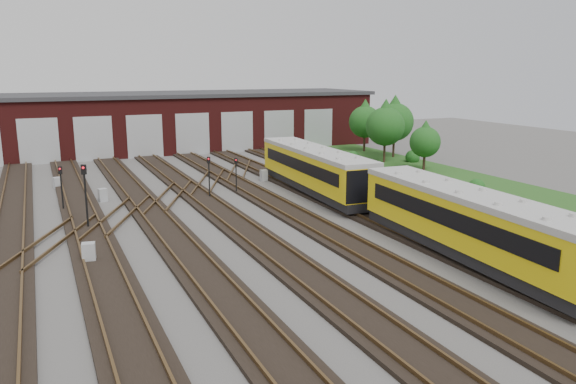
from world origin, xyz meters
name	(u,v)px	position (x,y,z in m)	size (l,w,h in m)	color
ground	(310,249)	(0.00, 0.00, 0.00)	(120.00, 120.00, 0.00)	#4A4744
track_network	(302,244)	(-0.17, 0.59, 0.11)	(30.40, 70.00, 0.33)	black
maintenance_shed	(153,121)	(-0.01, 39.97, 3.20)	(51.00, 12.50, 6.35)	#4A1312
grass_verge	(466,183)	(19.00, 10.00, 0.03)	(8.00, 55.00, 0.05)	#214D19
metro_train	(469,222)	(6.00, -4.70, 1.88)	(3.33, 46.76, 3.03)	black
signal_mast_0	(61,182)	(-11.01, 13.42, 1.88)	(0.26, 0.25, 2.92)	black
signal_mast_1	(85,189)	(-9.95, 8.33, 2.38)	(0.31, 0.30, 3.74)	black
signal_mast_2	(209,172)	(-1.40, 13.02, 1.90)	(0.26, 0.25, 2.98)	black
signal_mast_3	(236,171)	(0.86, 13.81, 1.69)	(0.24, 0.22, 2.63)	black
relay_cabinet_0	(89,253)	(-10.43, 2.25, 0.50)	(0.60, 0.50, 1.00)	#A4A7A9
relay_cabinet_1	(57,183)	(-11.05, 21.26, 0.43)	(0.51, 0.43, 0.86)	#A4A7A9
relay_cabinet_2	(103,195)	(-8.37, 15.18, 0.45)	(0.55, 0.45, 0.91)	#A4A7A9
relay_cabinet_3	(264,175)	(4.46, 17.40, 0.46)	(0.55, 0.46, 0.92)	#A4A7A9
relay_cabinet_4	(332,164)	(12.38, 20.29, 0.45)	(0.54, 0.45, 0.91)	#A4A7A9
tree_0	(385,122)	(18.69, 21.23, 3.98)	(3.74, 3.74, 6.20)	#352318
tree_1	(365,118)	(20.86, 28.40, 3.72)	(3.49, 3.49, 5.79)	#352318
tree_2	(395,117)	(21.36, 23.54, 4.14)	(3.89, 3.89, 6.44)	#352318
tree_3	(425,138)	(19.41, 15.97, 2.92)	(2.74, 2.74, 4.55)	#352318
bush_0	(477,185)	(17.02, 6.70, 0.63)	(1.25, 1.25, 1.25)	#164614
bush_1	(353,155)	(16.23, 23.01, 0.63)	(1.26, 1.26, 1.26)	#164614
bush_2	(413,155)	(21.34, 20.25, 0.70)	(1.41, 1.41, 1.41)	#164614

